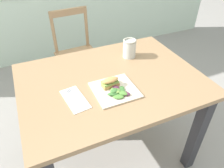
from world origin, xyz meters
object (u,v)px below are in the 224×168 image
(dining_table, at_px, (111,95))
(plate_lunch, at_px, (115,90))
(chair_wooden_far, at_px, (77,55))
(fork_on_napkin, at_px, (74,97))
(sandwich_half_front, at_px, (110,82))
(mason_jar_iced_tea, at_px, (129,49))

(dining_table, height_order, plate_lunch, plate_lunch)
(chair_wooden_far, height_order, plate_lunch, chair_wooden_far)
(fork_on_napkin, bearing_deg, sandwich_half_front, 0.55)
(dining_table, distance_m, chair_wooden_far, 0.89)
(chair_wooden_far, distance_m, fork_on_napkin, 1.05)
(plate_lunch, height_order, mason_jar_iced_tea, mason_jar_iced_tea)
(fork_on_napkin, distance_m, mason_jar_iced_tea, 0.57)
(fork_on_napkin, xyz_separation_m, mason_jar_iced_tea, (0.49, 0.28, 0.05))
(dining_table, distance_m, sandwich_half_front, 0.20)
(chair_wooden_far, distance_m, plate_lunch, 1.04)
(chair_wooden_far, relative_size, sandwich_half_front, 8.30)
(fork_on_napkin, bearing_deg, dining_table, 17.46)
(dining_table, height_order, mason_jar_iced_tea, mason_jar_iced_tea)
(plate_lunch, xyz_separation_m, sandwich_half_front, (-0.01, 0.04, 0.03))
(dining_table, bearing_deg, chair_wooden_far, 89.16)
(plate_lunch, bearing_deg, chair_wooden_far, 87.60)
(sandwich_half_front, relative_size, fork_on_napkin, 0.56)
(dining_table, bearing_deg, fork_on_napkin, -162.54)
(fork_on_napkin, bearing_deg, chair_wooden_far, 73.93)
(plate_lunch, relative_size, fork_on_napkin, 1.32)
(dining_table, xyz_separation_m, fork_on_napkin, (-0.26, -0.08, 0.14))
(sandwich_half_front, height_order, mason_jar_iced_tea, mason_jar_iced_tea)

